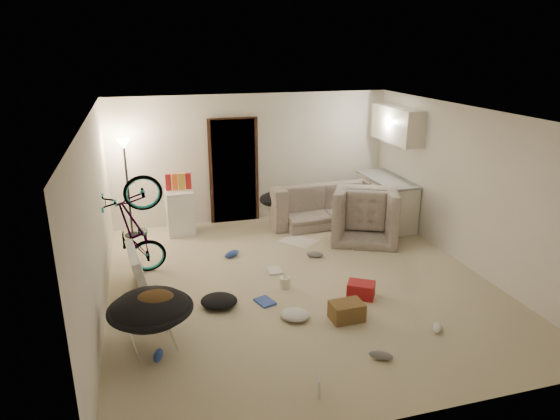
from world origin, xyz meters
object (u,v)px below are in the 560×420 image
object	(u,v)px
sofa	(320,206)
drink_case_b	(361,290)
mini_fridge	(180,212)
bicycle	(137,250)
drink_case_a	(347,311)
armchair	(365,217)
juicer	(285,282)
saucer_chair	(151,316)
tv_box	(138,271)
kitchen_counter	(386,202)
floor_lamp	(126,167)

from	to	relation	value
sofa	drink_case_b	distance (m)	3.18
drink_case_b	mini_fridge	bearing A→B (deg)	156.57
bicycle	drink_case_a	world-z (taller)	bicycle
armchair	juicer	size ratio (longest dim) A/B	4.88
mini_fridge	armchair	bearing A→B (deg)	-20.79
saucer_chair	drink_case_a	xyz separation A→B (m)	(2.43, -0.05, -0.29)
tv_box	drink_case_b	size ratio (longest dim) A/B	2.59
kitchen_counter	mini_fridge	bearing A→B (deg)	172.07
sofa	mini_fridge	world-z (taller)	mini_fridge
floor_lamp	kitchen_counter	xyz separation A→B (m)	(4.83, -0.65, -0.87)
armchair	mini_fridge	distance (m)	3.43
sofa	saucer_chair	size ratio (longest dim) A/B	2.16
bicycle	mini_fridge	distance (m)	1.85
mini_fridge	saucer_chair	xyz separation A→B (m)	(-0.65, -3.69, 0.00)
drink_case_a	drink_case_b	world-z (taller)	drink_case_a
juicer	drink_case_b	bearing A→B (deg)	-30.56
drink_case_b	juicer	size ratio (longest dim) A/B	1.60
drink_case_a	drink_case_b	xyz separation A→B (m)	(0.43, 0.51, -0.01)
kitchen_counter	drink_case_a	xyz separation A→B (m)	(-2.17, -3.19, -0.32)
mini_fridge	drink_case_b	distance (m)	3.92
floor_lamp	juicer	bearing A→B (deg)	-52.23
armchair	juicer	world-z (taller)	armchair
bicycle	mini_fridge	world-z (taller)	bicycle
floor_lamp	mini_fridge	distance (m)	1.26
sofa	armchair	bearing A→B (deg)	114.82
drink_case_a	tv_box	bearing A→B (deg)	147.27
floor_lamp	juicer	size ratio (longest dim) A/B	7.79
tv_box	juicer	distance (m)	2.10
armchair	juicer	bearing A→B (deg)	62.92
saucer_chair	sofa	bearing A→B (deg)	46.55
kitchen_counter	mini_fridge	world-z (taller)	kitchen_counter
mini_fridge	tv_box	xyz separation A→B (m)	(-0.78, -2.20, -0.10)
kitchen_counter	armchair	world-z (taller)	kitchen_counter
drink_case_a	mini_fridge	bearing A→B (deg)	113.63
kitchen_counter	bicycle	bearing A→B (deg)	-166.65
kitchen_counter	juicer	bearing A→B (deg)	-141.83
floor_lamp	bicycle	distance (m)	1.98
sofa	mini_fridge	size ratio (longest dim) A/B	2.57
drink_case_b	floor_lamp	bearing A→B (deg)	165.08
armchair	mini_fridge	world-z (taller)	mini_fridge
drink_case_b	drink_case_a	bearing A→B (deg)	-98.37
sofa	tv_box	world-z (taller)	tv_box
mini_fridge	tv_box	bearing A→B (deg)	-111.93
floor_lamp	mini_fridge	world-z (taller)	floor_lamp
saucer_chair	juicer	world-z (taller)	saucer_chair
armchair	juicer	distance (m)	2.56
kitchen_counter	drink_case_b	distance (m)	3.21
sofa	mini_fridge	xyz separation A→B (m)	(-2.74, 0.10, 0.10)
bicycle	drink_case_a	distance (m)	3.30
tv_box	drink_case_a	xyz separation A→B (m)	(2.56, -1.53, -0.20)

